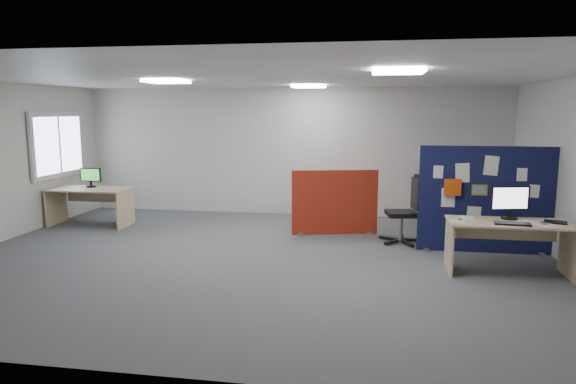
# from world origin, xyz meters

# --- Properties ---
(floor) EXTENTS (9.00, 9.00, 0.00)m
(floor) POSITION_xyz_m (0.00, 0.00, 0.00)
(floor) COLOR #575A60
(floor) RESTS_ON ground
(ceiling) EXTENTS (9.00, 7.00, 0.02)m
(ceiling) POSITION_xyz_m (0.00, 0.00, 2.70)
(ceiling) COLOR white
(ceiling) RESTS_ON wall_back
(wall_back) EXTENTS (9.00, 0.02, 2.70)m
(wall_back) POSITION_xyz_m (0.00, 3.50, 1.35)
(wall_back) COLOR silver
(wall_back) RESTS_ON floor
(wall_front) EXTENTS (9.00, 0.02, 2.70)m
(wall_front) POSITION_xyz_m (0.00, -3.50, 1.35)
(wall_front) COLOR silver
(wall_front) RESTS_ON floor
(window) EXTENTS (0.06, 1.70, 1.30)m
(window) POSITION_xyz_m (-4.44, 2.00, 1.55)
(window) COLOR white
(window) RESTS_ON wall_left
(ceiling_lights) EXTENTS (4.10, 4.10, 0.04)m
(ceiling_lights) POSITION_xyz_m (0.33, 0.67, 2.67)
(ceiling_lights) COLOR white
(ceiling_lights) RESTS_ON ceiling
(navy_divider) EXTENTS (2.03, 0.30, 1.68)m
(navy_divider) POSITION_xyz_m (3.46, 0.98, 0.84)
(navy_divider) COLOR #10183C
(navy_divider) RESTS_ON floor
(main_desk) EXTENTS (1.60, 0.71, 0.73)m
(main_desk) POSITION_xyz_m (3.58, -0.07, 0.55)
(main_desk) COLOR beige
(main_desk) RESTS_ON floor
(monitor_main) EXTENTS (0.52, 0.22, 0.46)m
(monitor_main) POSITION_xyz_m (3.62, 0.08, 0.99)
(monitor_main) COLOR black
(monitor_main) RESTS_ON main_desk
(keyboard) EXTENTS (0.47, 0.22, 0.02)m
(keyboard) POSITION_xyz_m (3.57, -0.28, 0.74)
(keyboard) COLOR black
(keyboard) RESTS_ON main_desk
(mouse) EXTENTS (0.11, 0.09, 0.03)m
(mouse) POSITION_xyz_m (3.98, -0.22, 0.74)
(mouse) COLOR gray
(mouse) RESTS_ON main_desk
(paper_tray) EXTENTS (0.34, 0.30, 0.01)m
(paper_tray) POSITION_xyz_m (4.17, -0.06, 0.74)
(paper_tray) COLOR black
(paper_tray) RESTS_ON main_desk
(red_divider) EXTENTS (1.53, 0.41, 1.17)m
(red_divider) POSITION_xyz_m (1.07, 1.81, 0.57)
(red_divider) COLOR #A12014
(red_divider) RESTS_ON floor
(second_desk) EXTENTS (1.52, 0.76, 0.73)m
(second_desk) POSITION_xyz_m (-3.68, 1.80, 0.55)
(second_desk) COLOR beige
(second_desk) RESTS_ON floor
(monitor_second) EXTENTS (0.42, 0.19, 0.38)m
(monitor_second) POSITION_xyz_m (-3.73, 1.91, 0.94)
(monitor_second) COLOR black
(monitor_second) RESTS_ON second_desk
(office_chair) EXTENTS (0.75, 0.74, 1.13)m
(office_chair) POSITION_xyz_m (2.34, 1.41, 0.64)
(office_chair) COLOR black
(office_chair) RESTS_ON floor
(desk_papers) EXTENTS (1.40, 0.64, 0.00)m
(desk_papers) POSITION_xyz_m (3.31, -0.14, 0.73)
(desk_papers) COLOR white
(desk_papers) RESTS_ON main_desk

